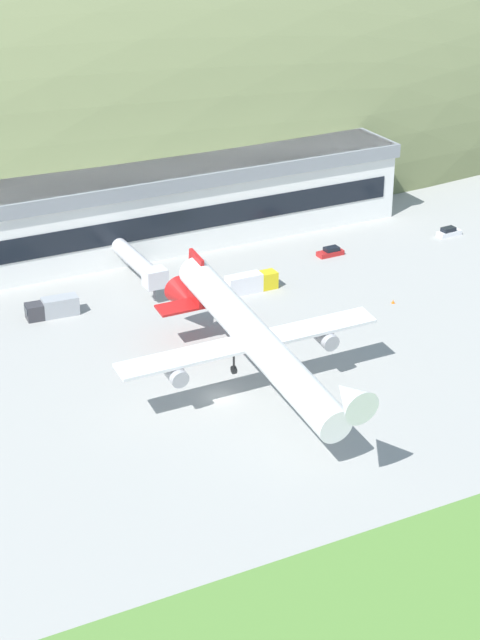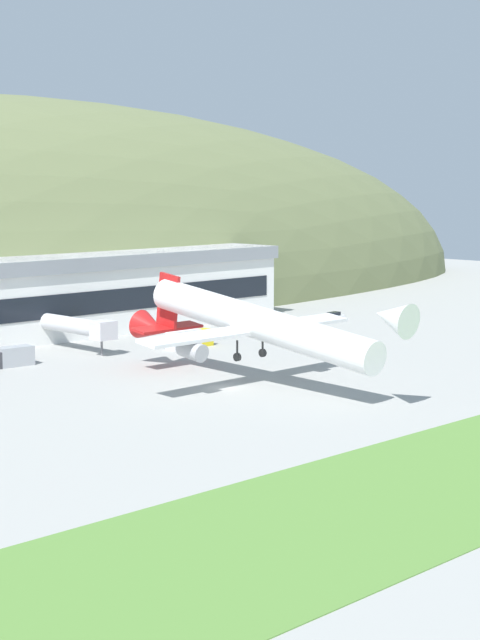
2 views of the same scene
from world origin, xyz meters
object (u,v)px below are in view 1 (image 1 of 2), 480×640
at_px(service_car_1, 331,252).
at_px(service_car_3, 449,232).
at_px(terminal_building, 89,206).
at_px(traffic_cone_0, 393,301).
at_px(jetway_0, 140,265).
at_px(box_truck, 251,283).
at_px(cargo_airplane, 254,339).
at_px(fuel_truck, 53,308).

distance_m(service_car_1, service_car_3, 23.55).
distance_m(terminal_building, traffic_cone_0, 54.39).
bearing_deg(service_car_3, jetway_0, 176.38).
height_order(box_truck, traffic_cone_0, box_truck).
relative_size(service_car_1, service_car_3, 0.99).
height_order(jetway_0, cargo_airplane, cargo_airplane).
bearing_deg(fuel_truck, service_car_3, 0.01).
distance_m(service_car_1, fuel_truck, 49.45).
bearing_deg(jetway_0, service_car_1, -3.27).
xyz_separation_m(jetway_0, service_car_1, (33.81, -1.93, -3.39)).
xyz_separation_m(service_car_3, box_truck, (-42.43, -5.39, 0.79)).
bearing_deg(cargo_airplane, terminal_building, 90.88).
bearing_deg(box_truck, fuel_truck, 169.99).
height_order(cargo_airplane, traffic_cone_0, cargo_airplane).
height_order(jetway_0, box_truck, jetway_0).
height_order(cargo_airplane, service_car_1, cargo_airplane).
height_order(jetway_0, fuel_truck, jetway_0).
relative_size(fuel_truck, traffic_cone_0, 13.80).
height_order(fuel_truck, box_truck, box_truck).
height_order(terminal_building, box_truck, terminal_building).
height_order(cargo_airplane, fuel_truck, cargo_airplane).
bearing_deg(cargo_airplane, service_car_1, 47.03).
bearing_deg(terminal_building, fuel_truck, -122.10).
relative_size(terminal_building, service_car_3, 24.15).
height_order(terminal_building, service_car_3, terminal_building).
bearing_deg(fuel_truck, terminal_building, 57.90).
height_order(jetway_0, service_car_1, jetway_0).
xyz_separation_m(cargo_airplane, service_car_3, (57.60, 34.92, -7.45)).
bearing_deg(cargo_airplane, jetway_0, 89.56).
height_order(terminal_building, cargo_airplane, terminal_building).
xyz_separation_m(jetway_0, service_car_3, (57.30, -3.62, -3.33)).
height_order(terminal_building, service_car_1, terminal_building).
relative_size(service_car_1, fuel_truck, 0.57).
relative_size(cargo_airplane, traffic_cone_0, 83.73).
height_order(terminal_building, traffic_cone_0, terminal_building).
distance_m(fuel_truck, box_truck, 30.95).
distance_m(cargo_airplane, service_car_1, 50.59).
bearing_deg(service_car_3, terminal_building, 158.54).
distance_m(terminal_building, box_truck, 33.22).
bearing_deg(terminal_building, box_truck, -60.51).
bearing_deg(box_truck, service_car_1, 20.50).
xyz_separation_m(terminal_building, fuel_truck, (-14.43, -23.00, -6.48)).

